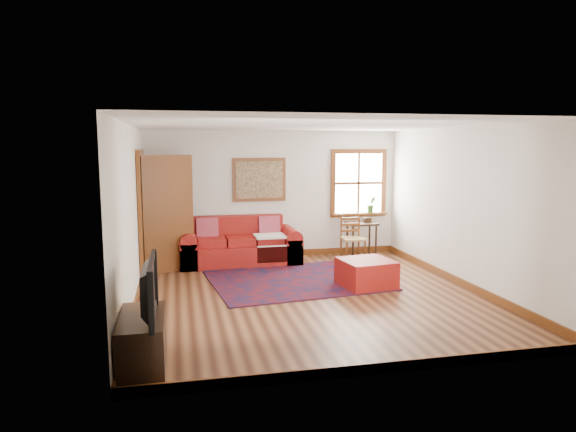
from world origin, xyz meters
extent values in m
plane|color=#3D1E10|center=(0.00, 0.00, 0.00)|extent=(5.50, 5.50, 0.00)
cube|color=silver|center=(0.00, 2.75, 1.25)|extent=(5.00, 0.04, 2.50)
cube|color=silver|center=(0.00, -2.75, 1.25)|extent=(5.00, 0.04, 2.50)
cube|color=silver|center=(-2.50, 0.00, 1.25)|extent=(0.04, 5.50, 2.50)
cube|color=silver|center=(2.50, 0.00, 1.25)|extent=(0.04, 5.50, 2.50)
cube|color=white|center=(0.00, 0.00, 2.50)|extent=(5.00, 5.50, 0.04)
cube|color=brown|center=(0.00, 2.73, 0.06)|extent=(5.00, 0.03, 0.12)
cube|color=brown|center=(-2.48, 0.00, 0.06)|extent=(0.03, 5.50, 0.12)
cube|color=brown|center=(2.48, 0.00, 0.06)|extent=(0.03, 5.50, 0.12)
cube|color=white|center=(1.75, 2.73, 1.45)|extent=(1.00, 0.02, 1.20)
cube|color=brown|center=(1.75, 2.72, 2.09)|extent=(1.18, 0.06, 0.09)
cube|color=brown|center=(1.75, 2.72, 0.80)|extent=(1.18, 0.06, 0.09)
cube|color=brown|center=(1.21, 2.72, 1.45)|extent=(0.09, 0.06, 1.20)
cube|color=brown|center=(2.29, 2.72, 1.45)|extent=(0.09, 0.06, 1.20)
cube|color=brown|center=(1.75, 2.72, 1.45)|extent=(1.00, 0.04, 0.05)
cube|color=brown|center=(1.75, 2.65, 0.83)|extent=(1.15, 0.20, 0.04)
imported|color=#2C6523|center=(2.00, 2.63, 1.01)|extent=(0.18, 0.15, 0.33)
cube|color=black|center=(-2.49, 1.60, 1.02)|extent=(0.02, 0.90, 2.05)
cube|color=brown|center=(-2.46, 1.11, 1.02)|extent=(0.06, 0.09, 2.05)
cube|color=brown|center=(-2.46, 2.10, 1.02)|extent=(0.06, 0.09, 2.05)
cube|color=brown|center=(-2.46, 1.60, 2.09)|extent=(0.06, 1.08, 0.09)
cube|color=brown|center=(-2.04, 1.90, 1.02)|extent=(0.86, 0.35, 2.05)
cube|color=silver|center=(-2.04, 1.90, 1.13)|extent=(0.56, 0.22, 1.33)
cube|color=brown|center=(-0.30, 2.73, 1.55)|extent=(1.05, 0.04, 0.85)
cube|color=tan|center=(-0.30, 2.69, 1.55)|extent=(0.92, 0.03, 0.72)
cube|color=#4E0B0F|center=(-0.01, 0.83, 0.01)|extent=(2.96, 2.48, 0.02)
cube|color=maroon|center=(-0.75, 2.26, 0.19)|extent=(2.23, 0.92, 0.39)
cube|color=maroon|center=(-0.75, 2.59, 0.63)|extent=(1.74, 0.25, 0.49)
cube|color=maroon|center=(-1.71, 2.26, 0.24)|extent=(0.31, 0.92, 0.49)
cube|color=maroon|center=(0.21, 2.26, 0.24)|extent=(0.31, 0.92, 0.49)
cube|color=#CD4F1D|center=(-1.34, 2.43, 0.66)|extent=(0.41, 0.20, 0.42)
cube|color=#CD4F1D|center=(-0.16, 2.43, 0.66)|extent=(0.41, 0.20, 0.42)
cube|color=silver|center=(-0.21, 2.08, 0.54)|extent=(0.56, 0.51, 0.04)
cube|color=maroon|center=(1.00, 0.24, 0.22)|extent=(0.85, 0.85, 0.43)
cube|color=black|center=(1.69, 2.34, 0.67)|extent=(0.58, 0.43, 0.04)
cylinder|color=black|center=(1.46, 2.16, 0.33)|extent=(0.04, 0.04, 0.65)
cylinder|color=black|center=(1.93, 2.16, 0.33)|extent=(0.04, 0.04, 0.65)
cylinder|color=black|center=(1.46, 2.51, 0.33)|extent=(0.04, 0.04, 0.65)
cylinder|color=black|center=(1.93, 2.51, 0.33)|extent=(0.04, 0.04, 0.65)
cube|color=tan|center=(1.36, 1.92, 0.45)|extent=(0.43, 0.41, 0.04)
cylinder|color=brown|center=(1.18, 1.75, 0.22)|extent=(0.04, 0.04, 0.43)
cylinder|color=brown|center=(1.55, 1.75, 0.22)|extent=(0.04, 0.04, 0.43)
cylinder|color=brown|center=(1.18, 2.09, 0.45)|extent=(0.04, 0.04, 0.91)
cylinder|color=brown|center=(1.55, 2.09, 0.45)|extent=(0.04, 0.04, 0.91)
cube|color=brown|center=(1.37, 2.09, 0.70)|extent=(0.36, 0.03, 0.27)
cube|color=black|center=(-2.26, -2.11, 0.27)|extent=(0.44, 0.98, 0.54)
imported|color=black|center=(-2.24, -2.17, 0.83)|extent=(0.13, 1.01, 0.58)
cylinder|color=silver|center=(-2.21, -1.69, 0.63)|extent=(0.12, 0.12, 0.18)
cylinder|color=#FFA53F|center=(-2.21, -1.69, 0.60)|extent=(0.07, 0.07, 0.12)
camera|label=1|loc=(-1.89, -7.18, 2.21)|focal=32.00mm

